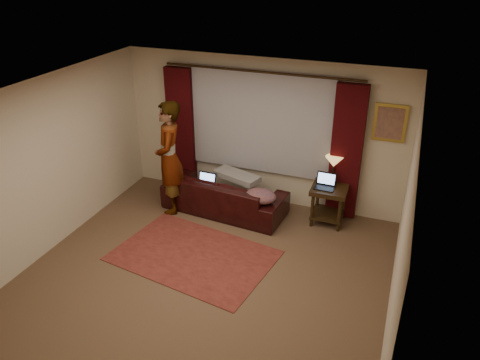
# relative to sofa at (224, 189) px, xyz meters

# --- Properties ---
(floor) EXTENTS (5.00, 5.00, 0.01)m
(floor) POSITION_rel_sofa_xyz_m (0.43, -1.84, -0.44)
(floor) COLOR brown
(floor) RESTS_ON ground
(ceiling) EXTENTS (5.00, 5.00, 0.02)m
(ceiling) POSITION_rel_sofa_xyz_m (0.43, -1.84, 2.17)
(ceiling) COLOR silver
(ceiling) RESTS_ON ground
(wall_back) EXTENTS (5.00, 0.02, 2.60)m
(wall_back) POSITION_rel_sofa_xyz_m (0.43, 0.66, 0.87)
(wall_back) COLOR beige
(wall_back) RESTS_ON ground
(wall_front) EXTENTS (5.00, 0.02, 2.60)m
(wall_front) POSITION_rel_sofa_xyz_m (0.43, -4.34, 0.87)
(wall_front) COLOR beige
(wall_front) RESTS_ON ground
(wall_left) EXTENTS (0.02, 5.00, 2.60)m
(wall_left) POSITION_rel_sofa_xyz_m (-2.07, -1.84, 0.87)
(wall_left) COLOR beige
(wall_left) RESTS_ON ground
(wall_right) EXTENTS (0.02, 5.00, 2.60)m
(wall_right) POSITION_rel_sofa_xyz_m (2.93, -1.84, 0.87)
(wall_right) COLOR beige
(wall_right) RESTS_ON ground
(sheer_curtain) EXTENTS (2.50, 0.05, 1.80)m
(sheer_curtain) POSITION_rel_sofa_xyz_m (0.43, 0.60, 1.07)
(sheer_curtain) COLOR #9F9FA7
(sheer_curtain) RESTS_ON wall_back
(drape_left) EXTENTS (0.50, 0.14, 2.30)m
(drape_left) POSITION_rel_sofa_xyz_m (-1.07, 0.55, 0.75)
(drape_left) COLOR #330608
(drape_left) RESTS_ON floor
(drape_right) EXTENTS (0.50, 0.14, 2.30)m
(drape_right) POSITION_rel_sofa_xyz_m (1.93, 0.55, 0.75)
(drape_right) COLOR #330608
(drape_right) RESTS_ON floor
(curtain_rod) EXTENTS (0.04, 0.04, 3.40)m
(curtain_rod) POSITION_rel_sofa_xyz_m (0.43, 0.55, 1.95)
(curtain_rod) COLOR #302010
(curtain_rod) RESTS_ON wall_back
(picture_frame) EXTENTS (0.50, 0.04, 0.60)m
(picture_frame) POSITION_rel_sofa_xyz_m (2.53, 0.63, 1.32)
(picture_frame) COLOR gold
(picture_frame) RESTS_ON wall_back
(sofa) EXTENTS (2.21, 1.11, 0.86)m
(sofa) POSITION_rel_sofa_xyz_m (0.00, 0.00, 0.00)
(sofa) COLOR black
(sofa) RESTS_ON floor
(throw_blanket) EXTENTS (0.88, 0.57, 0.10)m
(throw_blanket) POSITION_rel_sofa_xyz_m (0.17, 0.17, 0.44)
(throw_blanket) COLOR gray
(throw_blanket) RESTS_ON sofa
(clothing_pile) EXTENTS (0.59, 0.49, 0.22)m
(clothing_pile) POSITION_rel_sofa_xyz_m (0.74, -0.23, 0.11)
(clothing_pile) COLOR brown
(clothing_pile) RESTS_ON sofa
(laptop_sofa) EXTENTS (0.33, 0.36, 0.23)m
(laptop_sofa) POSITION_rel_sofa_xyz_m (-0.34, -0.08, 0.12)
(laptop_sofa) COLOR black
(laptop_sofa) RESTS_ON sofa
(area_rug) EXTENTS (2.53, 1.89, 0.01)m
(area_rug) POSITION_rel_sofa_xyz_m (0.07, -1.42, -0.43)
(area_rug) COLOR maroon
(area_rug) RESTS_ON floor
(end_table) EXTENTS (0.59, 0.59, 0.67)m
(end_table) POSITION_rel_sofa_xyz_m (1.77, 0.26, -0.10)
(end_table) COLOR black
(end_table) RESTS_ON floor
(tiffany_lamp) EXTENTS (0.30, 0.30, 0.46)m
(tiffany_lamp) POSITION_rel_sofa_xyz_m (1.76, 0.45, 0.47)
(tiffany_lamp) COLOR olive
(tiffany_lamp) RESTS_ON end_table
(laptop_table) EXTENTS (0.33, 0.36, 0.23)m
(laptop_table) POSITION_rel_sofa_xyz_m (1.69, 0.19, 0.35)
(laptop_table) COLOR black
(laptop_table) RESTS_ON end_table
(person) EXTENTS (0.77, 0.77, 1.98)m
(person) POSITION_rel_sofa_xyz_m (-0.88, -0.28, 0.56)
(person) COLOR gray
(person) RESTS_ON floor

